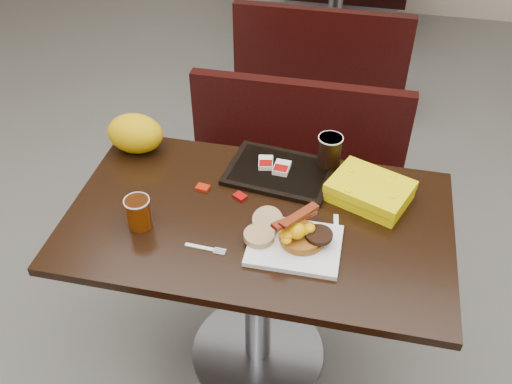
% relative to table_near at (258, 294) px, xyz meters
% --- Properties ---
extents(floor, '(6.00, 7.00, 0.01)m').
position_rel_table_near_xyz_m(floor, '(0.00, 0.00, -0.38)').
color(floor, slate).
rests_on(floor, ground).
extents(table_near, '(1.20, 0.70, 0.75)m').
position_rel_table_near_xyz_m(table_near, '(0.00, 0.00, 0.00)').
color(table_near, black).
rests_on(table_near, floor).
extents(bench_near_n, '(1.00, 0.46, 0.72)m').
position_rel_table_near_xyz_m(bench_near_n, '(0.00, 0.70, -0.02)').
color(bench_near_n, black).
rests_on(bench_near_n, floor).
extents(table_far, '(1.20, 0.70, 0.75)m').
position_rel_table_near_xyz_m(table_far, '(0.00, 2.60, 0.00)').
color(table_far, black).
rests_on(table_far, floor).
extents(bench_far_s, '(1.00, 0.46, 0.72)m').
position_rel_table_near_xyz_m(bench_far_s, '(0.00, 1.90, -0.02)').
color(bench_far_s, black).
rests_on(bench_far_s, floor).
extents(platter, '(0.27, 0.21, 0.02)m').
position_rel_table_near_xyz_m(platter, '(0.13, -0.11, 0.38)').
color(platter, white).
rests_on(platter, table_near).
extents(pancake_stack, '(0.16, 0.16, 0.03)m').
position_rel_table_near_xyz_m(pancake_stack, '(0.15, -0.09, 0.40)').
color(pancake_stack, '#AB581C').
rests_on(pancake_stack, platter).
extents(sausage_patty, '(0.09, 0.09, 0.01)m').
position_rel_table_near_xyz_m(sausage_patty, '(0.20, -0.09, 0.42)').
color(sausage_patty, black).
rests_on(sausage_patty, pancake_stack).
extents(scrambled_eggs, '(0.12, 0.11, 0.05)m').
position_rel_table_near_xyz_m(scrambled_eggs, '(0.14, -0.11, 0.44)').
color(scrambled_eggs, '#FFAD05').
rests_on(scrambled_eggs, pancake_stack).
extents(bacon_strips, '(0.15, 0.16, 0.01)m').
position_rel_table_near_xyz_m(bacon_strips, '(0.12, -0.09, 0.48)').
color(bacon_strips, '#4A0505').
rests_on(bacon_strips, scrambled_eggs).
extents(muffin_bottom, '(0.10, 0.10, 0.02)m').
position_rel_table_near_xyz_m(muffin_bottom, '(0.02, -0.11, 0.40)').
color(muffin_bottom, tan).
rests_on(muffin_bottom, platter).
extents(muffin_top, '(0.10, 0.10, 0.05)m').
position_rel_table_near_xyz_m(muffin_top, '(0.04, -0.05, 0.41)').
color(muffin_top, tan).
rests_on(muffin_top, platter).
extents(coffee_cup_near, '(0.08, 0.08, 0.10)m').
position_rel_table_near_xyz_m(coffee_cup_near, '(-0.35, -0.11, 0.43)').
color(coffee_cup_near, '#8A3605').
rests_on(coffee_cup_near, table_near).
extents(fork, '(0.13, 0.03, 0.00)m').
position_rel_table_near_xyz_m(fork, '(-0.14, -0.17, 0.38)').
color(fork, white).
rests_on(fork, table_near).
extents(knife, '(0.04, 0.18, 0.00)m').
position_rel_table_near_xyz_m(knife, '(0.25, -0.03, 0.38)').
color(knife, white).
rests_on(knife, table_near).
extents(condiment_syrup, '(0.05, 0.04, 0.01)m').
position_rel_table_near_xyz_m(condiment_syrup, '(-0.21, 0.09, 0.38)').
color(condiment_syrup, '#A61907').
rests_on(condiment_syrup, table_near).
extents(condiment_ketchup, '(0.05, 0.05, 0.01)m').
position_rel_table_near_xyz_m(condiment_ketchup, '(-0.08, 0.08, 0.38)').
color(condiment_ketchup, '#8C0504').
rests_on(condiment_ketchup, table_near).
extents(tray, '(0.38, 0.29, 0.02)m').
position_rel_table_near_xyz_m(tray, '(0.03, 0.23, 0.38)').
color(tray, black).
rests_on(tray, table_near).
extents(hashbrown_sleeve_left, '(0.06, 0.07, 0.02)m').
position_rel_table_near_xyz_m(hashbrown_sleeve_left, '(-0.03, 0.24, 0.40)').
color(hashbrown_sleeve_left, silver).
rests_on(hashbrown_sleeve_left, tray).
extents(hashbrown_sleeve_right, '(0.06, 0.07, 0.02)m').
position_rel_table_near_xyz_m(hashbrown_sleeve_right, '(0.03, 0.23, 0.40)').
color(hashbrown_sleeve_right, silver).
rests_on(hashbrown_sleeve_right, tray).
extents(coffee_cup_far, '(0.10, 0.10, 0.11)m').
position_rel_table_near_xyz_m(coffee_cup_far, '(0.18, 0.30, 0.45)').
color(coffee_cup_far, black).
rests_on(coffee_cup_far, tray).
extents(clamshell, '(0.30, 0.26, 0.07)m').
position_rel_table_near_xyz_m(clamshell, '(0.33, 0.16, 0.41)').
color(clamshell, yellow).
rests_on(clamshell, table_near).
extents(paper_bag, '(0.21, 0.16, 0.14)m').
position_rel_table_near_xyz_m(paper_bag, '(-0.50, 0.26, 0.44)').
color(paper_bag, '#D7C307').
rests_on(paper_bag, table_near).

